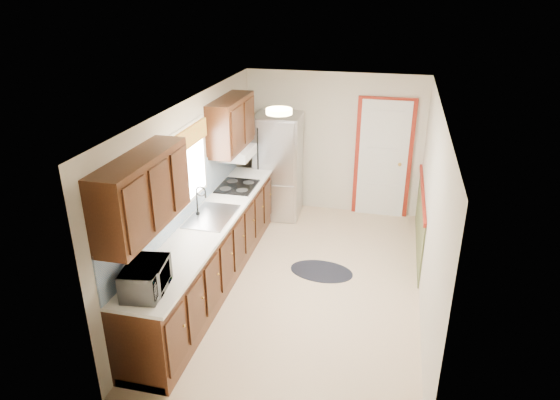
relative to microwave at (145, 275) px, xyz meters
The scene contains 8 objects.
room_shell 2.29m from the microwave, 58.39° to the left, with size 3.20×5.20×2.52m.
kitchen_run 1.69m from the microwave, 91.22° to the left, with size 0.63×4.00×2.20m.
back_wall_trim 4.71m from the microwave, 62.21° to the left, with size 1.12×2.30×2.08m.
ceiling_fixture 2.33m from the microwave, 62.78° to the left, with size 0.30×0.30×0.06m, color #FFD88C.
microwave is the anchor object (origin of this frame).
refrigerator 4.02m from the microwave, 85.01° to the left, with size 0.76×0.75×1.76m.
rug 2.89m from the microwave, 58.77° to the left, with size 0.88×0.57×0.01m, color black.
cooktop 2.81m from the microwave, 89.80° to the left, with size 0.53×0.63×0.02m, color black.
Camera 1 is at (1.00, -5.64, 3.68)m, focal length 32.00 mm.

